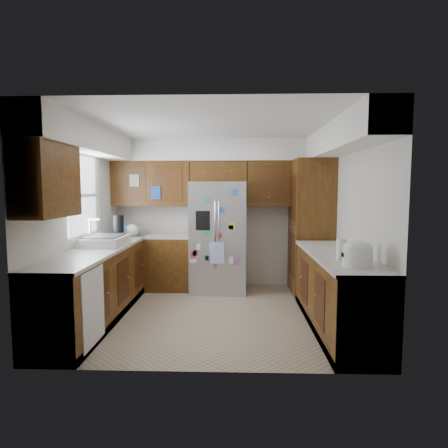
% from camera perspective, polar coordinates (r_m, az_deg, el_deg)
% --- Properties ---
extents(floor, '(3.60, 3.60, 0.00)m').
position_cam_1_polar(floor, '(5.20, -1.51, -13.58)').
color(floor, tan).
rests_on(floor, ground).
extents(room_shell, '(3.64, 3.24, 2.52)m').
position_cam_1_polar(room_shell, '(5.29, -2.48, 6.82)').
color(room_shell, beige).
rests_on(room_shell, ground).
extents(left_counter_run, '(1.36, 3.20, 0.92)m').
position_cam_1_polar(left_counter_run, '(5.35, -16.37, -8.45)').
color(left_counter_run, '#3B200B').
rests_on(left_counter_run, ground).
extents(right_counter_run, '(0.63, 2.25, 0.92)m').
position_cam_1_polar(right_counter_run, '(4.77, 16.74, -10.28)').
color(right_counter_run, '#3B200B').
rests_on(right_counter_run, ground).
extents(pantry, '(0.60, 0.90, 2.15)m').
position_cam_1_polar(pantry, '(6.21, 13.06, -0.43)').
color(pantry, '#3B200B').
rests_on(pantry, ground).
extents(fridge, '(0.90, 0.79, 1.80)m').
position_cam_1_polar(fridge, '(6.17, -0.89, -1.96)').
color(fridge, '#9A9B9F').
rests_on(fridge, ground).
extents(bridge_cabinet, '(0.96, 0.34, 0.35)m').
position_cam_1_polar(bridge_cabinet, '(6.35, -0.80, 7.96)').
color(bridge_cabinet, '#3B200B').
rests_on(bridge_cabinet, fridge).
extents(fridge_top_items, '(0.63, 0.28, 0.27)m').
position_cam_1_polar(fridge_top_items, '(6.36, -2.04, 10.64)').
color(fridge_top_items, '#1155A6').
rests_on(fridge_top_items, bridge_cabinet).
extents(sink_assembly, '(0.52, 0.70, 0.37)m').
position_cam_1_polar(sink_assembly, '(5.36, -17.70, -2.39)').
color(sink_assembly, silver).
rests_on(sink_assembly, left_counter_run).
extents(left_counter_clutter, '(0.32, 0.96, 0.38)m').
position_cam_1_polar(left_counter_clutter, '(6.04, -14.95, -0.87)').
color(left_counter_clutter, black).
rests_on(left_counter_clutter, left_counter_run).
extents(rice_cooker, '(0.30, 0.29, 0.26)m').
position_cam_1_polar(rice_cooker, '(3.95, 19.68, -4.16)').
color(rice_cooker, white).
rests_on(rice_cooker, right_counter_run).
extents(paper_towel, '(0.11, 0.11, 0.24)m').
position_cam_1_polar(paper_towel, '(4.24, 17.45, -3.68)').
color(paper_towel, white).
rests_on(paper_towel, right_counter_run).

